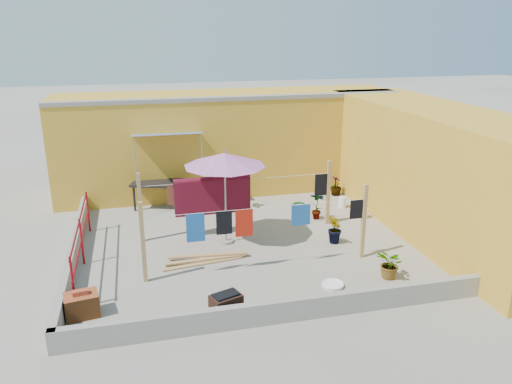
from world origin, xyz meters
TOP-DOWN VIEW (x-y plane):
  - ground at (0.00, 0.00)m, footprint 80.00×80.00m
  - wall_back at (0.50, 4.69)m, footprint 11.00×3.27m
  - wall_right at (5.20, 0.00)m, footprint 2.40×9.00m
  - parapet_front at (0.00, -3.58)m, footprint 8.30×0.16m
  - parapet_left at (-4.08, 0.00)m, footprint 0.16×7.30m
  - red_railing at (-3.85, -0.20)m, footprint 0.05×4.20m
  - clothesline_rig at (-0.55, 0.57)m, footprint 5.09×2.35m
  - patio_umbrella at (-0.45, 0.20)m, footprint 2.03×2.03m
  - outdoor_table at (-1.82, 3.20)m, footprint 1.93×1.39m
  - brick_stack at (-3.70, -2.49)m, footprint 0.68×0.54m
  - lumber_pile at (-1.12, -0.77)m, footprint 2.04×0.58m
  - brazier at (-1.08, -3.20)m, footprint 0.65×0.54m
  - white_basin at (1.31, -2.57)m, footprint 0.47×0.47m
  - water_jug_a at (3.43, 1.92)m, footprint 0.24×0.24m
  - water_jug_b at (3.70, 0.96)m, footprint 0.20×0.20m
  - green_hose at (2.22, 2.37)m, footprint 0.48×0.48m
  - plant_back_a at (0.24, 2.62)m, footprint 0.99×0.97m
  - plant_back_b at (3.70, 3.07)m, footprint 0.46×0.46m
  - plant_right_a at (2.35, 1.21)m, footprint 0.52×0.49m
  - plant_right_b at (2.19, -0.52)m, footprint 0.39×0.46m
  - plant_right_c at (2.64, -2.52)m, footprint 0.64×0.70m

SIDE VIEW (x-z plane):
  - ground at x=0.00m, z-range 0.00..0.00m
  - green_hose at x=2.22m, z-range 0.00..0.07m
  - white_basin at x=1.31m, z-range 0.00..0.08m
  - lumber_pile at x=-1.12m, z-range 0.00..0.12m
  - water_jug_b at x=3.70m, z-range -0.02..0.29m
  - water_jug_a at x=3.43m, z-range -0.02..0.35m
  - parapet_front at x=0.00m, z-range 0.00..0.44m
  - parapet_left at x=-4.08m, z-range 0.00..0.44m
  - brick_stack at x=-3.70m, z-range -0.04..0.50m
  - brazier at x=-1.08m, z-range -0.01..0.49m
  - plant_back_b at x=3.70m, z-range 0.00..0.65m
  - plant_right_c at x=2.64m, z-range 0.00..0.66m
  - plant_right_b at x=2.19m, z-range 0.00..0.78m
  - plant_right_a at x=2.35m, z-range 0.00..0.82m
  - plant_back_a at x=0.24m, z-range 0.00..0.84m
  - red_railing at x=-3.85m, z-range 0.17..1.27m
  - outdoor_table at x=-1.82m, z-range 0.33..1.14m
  - clothesline_rig at x=-0.55m, z-range 0.14..1.94m
  - wall_right at x=5.20m, z-range 0.00..3.20m
  - wall_back at x=0.50m, z-range 0.00..3.21m
  - patio_umbrella at x=-0.45m, z-range 0.95..3.34m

